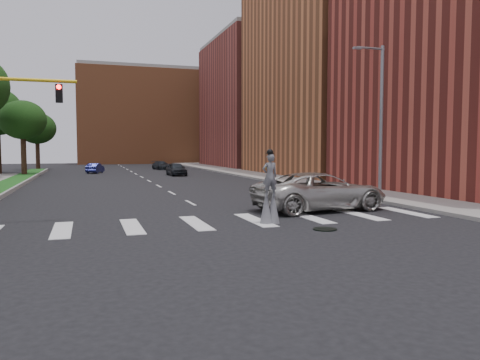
# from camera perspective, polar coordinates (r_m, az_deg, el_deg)

# --- Properties ---
(ground_plane) EXTENTS (160.00, 160.00, 0.00)m
(ground_plane) POSITION_cam_1_polar(r_m,az_deg,el_deg) (18.70, -0.84, -5.56)
(ground_plane) COLOR black
(ground_plane) RESTS_ON ground
(grass_median) EXTENTS (2.00, 60.00, 0.25)m
(grass_median) POSITION_cam_1_polar(r_m,az_deg,el_deg) (38.18, -27.22, -0.92)
(grass_median) COLOR #154B16
(grass_median) RESTS_ON ground
(median_curb) EXTENTS (0.20, 60.00, 0.28)m
(median_curb) POSITION_cam_1_polar(r_m,az_deg,el_deg) (38.03, -25.66, -0.87)
(median_curb) COLOR gray
(median_curb) RESTS_ON ground
(sidewalk_right) EXTENTS (5.00, 90.00, 0.18)m
(sidewalk_right) POSITION_cam_1_polar(r_m,az_deg,el_deg) (46.35, 4.66, 0.26)
(sidewalk_right) COLOR gray
(sidewalk_right) RESTS_ON ground
(manhole) EXTENTS (0.90, 0.90, 0.04)m
(manhole) POSITION_cam_1_polar(r_m,az_deg,el_deg) (18.03, 10.29, -5.92)
(manhole) COLOR black
(manhole) RESTS_ON ground
(building_mid) EXTENTS (16.00, 22.00, 24.00)m
(building_mid) POSITION_cam_1_polar(r_m,az_deg,el_deg) (55.69, 11.93, 13.10)
(building_mid) COLOR #AE5F36
(building_mid) RESTS_ON ground
(building_far) EXTENTS (16.00, 22.00, 20.00)m
(building_far) POSITION_cam_1_polar(r_m,az_deg,el_deg) (77.01, 2.78, 9.13)
(building_far) COLOR brown
(building_far) RESTS_ON ground
(building_backdrop) EXTENTS (26.00, 14.00, 18.00)m
(building_backdrop) POSITION_cam_1_polar(r_m,az_deg,el_deg) (96.46, -11.47, 7.42)
(building_backdrop) COLOR #AE5F36
(building_backdrop) RESTS_ON ground
(streetlight) EXTENTS (2.05, 0.20, 9.00)m
(streetlight) POSITION_cam_1_polar(r_m,az_deg,el_deg) (28.80, 16.68, 7.40)
(streetlight) COLOR slate
(streetlight) RESTS_ON ground
(stilt_performer) EXTENTS (0.84, 0.53, 3.04)m
(stilt_performer) POSITION_cam_1_polar(r_m,az_deg,el_deg) (19.06, 3.65, -1.70)
(stilt_performer) COLOR #301D13
(stilt_performer) RESTS_ON ground
(suv_crossing) EXTENTS (7.02, 3.75, 1.88)m
(suv_crossing) POSITION_cam_1_polar(r_m,az_deg,el_deg) (23.43, 9.74, -1.37)
(suv_crossing) COLOR #BCB9B1
(suv_crossing) RESTS_ON ground
(car_near) EXTENTS (1.92, 4.32, 1.44)m
(car_near) POSITION_cam_1_polar(r_m,az_deg,el_deg) (51.95, -7.77, 1.33)
(car_near) COLOR black
(car_near) RESTS_ON ground
(car_mid) EXTENTS (2.32, 3.83, 1.19)m
(car_mid) POSITION_cam_1_polar(r_m,az_deg,el_deg) (59.17, -17.24, 1.39)
(car_mid) COLOR navy
(car_mid) RESTS_ON ground
(car_far) EXTENTS (2.47, 4.32, 1.18)m
(car_far) POSITION_cam_1_polar(r_m,az_deg,el_deg) (66.33, -9.58, 1.77)
(car_far) COLOR black
(car_far) RESTS_ON ground
(tree_6) EXTENTS (4.88, 4.88, 8.11)m
(tree_6) POSITION_cam_1_polar(r_m,az_deg,el_deg) (55.28, -24.98, 6.61)
(tree_6) COLOR #301D13
(tree_6) RESTS_ON ground
(tree_7) EXTENTS (5.07, 5.07, 7.89)m
(tree_7) POSITION_cam_1_polar(r_m,az_deg,el_deg) (70.61, -23.51, 5.77)
(tree_7) COLOR #301D13
(tree_7) RESTS_ON ground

